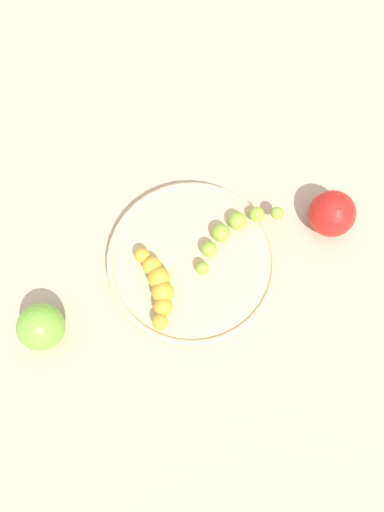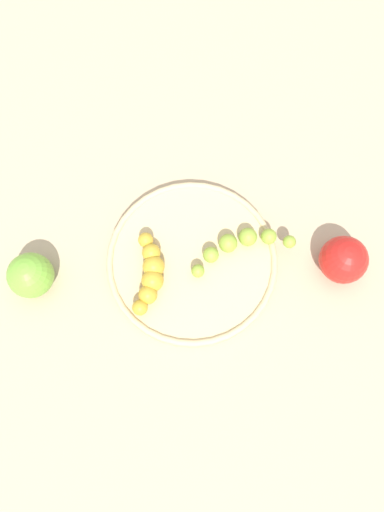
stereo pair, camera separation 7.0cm
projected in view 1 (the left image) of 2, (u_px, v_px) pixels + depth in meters
ground_plane at (192, 263)px, 0.73m from camera, size 2.40×2.40×0.00m
fruit_bowl at (192, 261)px, 0.72m from camera, size 0.26×0.26×0.02m
banana_spotted at (158, 286)px, 0.69m from camera, size 0.07×0.11×0.03m
banana_green at (232, 231)px, 0.72m from camera, size 0.11×0.13×0.03m
apple_red at (332, 214)px, 0.72m from camera, size 0.07×0.07×0.07m
apple_green at (41, 327)px, 0.67m from camera, size 0.07×0.07×0.07m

